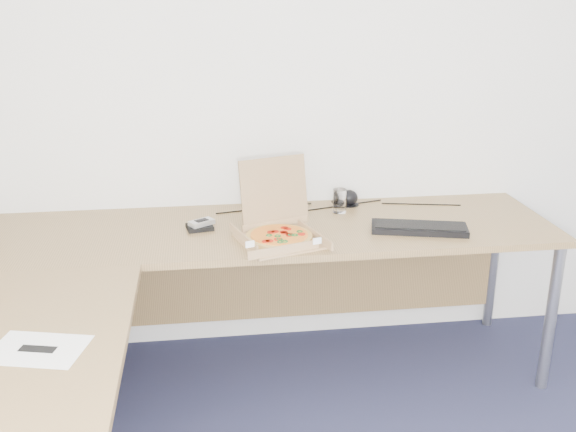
{
  "coord_description": "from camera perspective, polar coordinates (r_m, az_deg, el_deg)",
  "views": [
    {
      "loc": [
        -0.8,
        -1.32,
        1.73
      ],
      "look_at": [
        -0.45,
        1.28,
        0.82
      ],
      "focal_mm": 41.05,
      "sensor_mm": 36.0,
      "label": 1
    }
  ],
  "objects": [
    {
      "name": "room_shell",
      "position": [
        1.62,
        22.37,
        0.31
      ],
      "size": [
        3.5,
        3.5,
        2.5
      ],
      "primitive_type": null,
      "color": "silver",
      "rests_on": "ground"
    },
    {
      "name": "desk",
      "position": [
        2.52,
        -7.57,
        -5.22
      ],
      "size": [
        2.5,
        2.2,
        0.73
      ],
      "color": "olive",
      "rests_on": "ground"
    },
    {
      "name": "pizza_box",
      "position": [
        2.75,
        -0.82,
        -1.4
      ],
      "size": [
        0.31,
        0.36,
        0.31
      ],
      "rotation": [
        0.0,
        0.0,
        0.31
      ],
      "color": "tan",
      "rests_on": "desk"
    },
    {
      "name": "drinking_glass",
      "position": [
        3.1,
        4.49,
        1.32
      ],
      "size": [
        0.06,
        0.06,
        0.11
      ],
      "primitive_type": "cylinder",
      "color": "white",
      "rests_on": "desk"
    },
    {
      "name": "keyboard",
      "position": [
        2.92,
        11.3,
        -1.04
      ],
      "size": [
        0.43,
        0.24,
        0.03
      ],
      "primitive_type": "cube",
      "rotation": [
        0.0,
        0.0,
        -0.25
      ],
      "color": "black",
      "rests_on": "desk"
    },
    {
      "name": "mouse",
      "position": [
        3.22,
        4.54,
        1.26
      ],
      "size": [
        0.1,
        0.07,
        0.03
      ],
      "primitive_type": "ellipsoid",
      "rotation": [
        0.0,
        0.0,
        0.18
      ],
      "color": "black",
      "rests_on": "desk"
    },
    {
      "name": "wallet",
      "position": [
        2.91,
        -7.66,
        -0.96
      ],
      "size": [
        0.13,
        0.11,
        0.02
      ],
      "primitive_type": "cube",
      "rotation": [
        0.0,
        0.0,
        0.18
      ],
      "color": "black",
      "rests_on": "desk"
    },
    {
      "name": "phone",
      "position": [
        2.91,
        -7.49,
        -0.57
      ],
      "size": [
        0.12,
        0.1,
        0.02
      ],
      "primitive_type": "cube",
      "rotation": [
        0.0,
        0.0,
        0.56
      ],
      "color": "#B2B5BA",
      "rests_on": "wallet"
    },
    {
      "name": "paper_sheet",
      "position": [
        2.1,
        -20.87,
        -10.73
      ],
      "size": [
        0.31,
        0.25,
        0.0
      ],
      "primitive_type": "cube",
      "rotation": [
        0.0,
        0.0,
        -0.25
      ],
      "color": "white",
      "rests_on": "desk"
    },
    {
      "name": "dome_speaker",
      "position": [
        3.21,
        5.31,
        1.65
      ],
      "size": [
        0.1,
        0.1,
        0.08
      ],
      "primitive_type": "ellipsoid",
      "color": "black",
      "rests_on": "desk"
    },
    {
      "name": "cable_bundle",
      "position": [
        3.18,
        3.99,
        0.81
      ],
      "size": [
        0.57,
        0.12,
        0.01
      ],
      "primitive_type": null,
      "rotation": [
        0.0,
        0.0,
        0.14
      ],
      "color": "black",
      "rests_on": "desk"
    }
  ]
}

